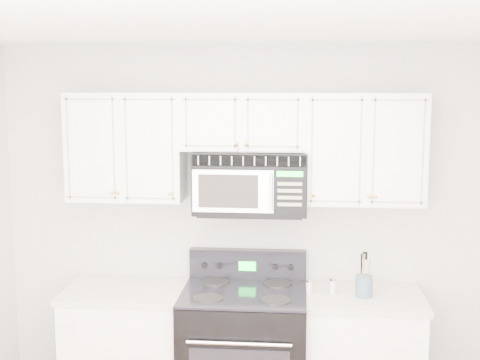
# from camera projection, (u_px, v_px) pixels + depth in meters

# --- Properties ---
(room) EXTENTS (3.51, 3.51, 2.61)m
(room) POSITION_uv_depth(u_px,v_px,m) (215.00, 310.00, 3.11)
(room) COLOR #8D603B
(room) RESTS_ON ground
(base_cabinet_left) EXTENTS (0.86, 0.65, 0.92)m
(base_cabinet_left) POSITION_uv_depth(u_px,v_px,m) (129.00, 355.00, 4.73)
(base_cabinet_left) COLOR white
(base_cabinet_left) RESTS_ON ground
(range) EXTENTS (0.84, 0.76, 1.14)m
(range) POSITION_uv_depth(u_px,v_px,m) (244.00, 354.00, 4.61)
(range) COLOR black
(range) RESTS_ON ground
(upper_cabinets) EXTENTS (2.44, 0.37, 0.75)m
(upper_cabinets) POSITION_uv_depth(u_px,v_px,m) (244.00, 142.00, 4.57)
(upper_cabinets) COLOR white
(upper_cabinets) RESTS_ON ground
(microwave) EXTENTS (0.77, 0.44, 0.43)m
(microwave) POSITION_uv_depth(u_px,v_px,m) (251.00, 182.00, 4.58)
(microwave) COLOR black
(microwave) RESTS_ON ground
(utensil_crock) EXTENTS (0.11, 0.11, 0.31)m
(utensil_crock) POSITION_uv_depth(u_px,v_px,m) (364.00, 286.00, 4.46)
(utensil_crock) COLOR #505C71
(utensil_crock) RESTS_ON base_cabinet_right
(shaker_salt) EXTENTS (0.04, 0.04, 0.10)m
(shaker_salt) POSITION_uv_depth(u_px,v_px,m) (309.00, 287.00, 4.52)
(shaker_salt) COLOR silver
(shaker_salt) RESTS_ON base_cabinet_right
(shaker_pepper) EXTENTS (0.05, 0.05, 0.11)m
(shaker_pepper) POSITION_uv_depth(u_px,v_px,m) (333.00, 286.00, 4.51)
(shaker_pepper) COLOR silver
(shaker_pepper) RESTS_ON base_cabinet_right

